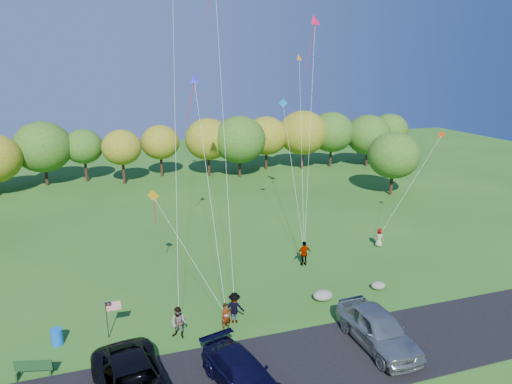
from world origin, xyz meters
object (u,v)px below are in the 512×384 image
Objects in this scene: flyer_d at (304,253)px; trash_barrel at (57,337)px; flyer_b at (179,323)px; flyer_e at (379,238)px; flyer_a at (226,317)px; park_bench at (34,368)px; flyer_c at (235,308)px; minivan_navy at (242,373)px; minivan_silver at (378,328)px.

trash_barrel is (-17.13, -5.24, -0.51)m from flyer_d.
flyer_e is (18.18, 8.12, -0.14)m from flyer_b.
flyer_a is at bearing 70.61° from flyer_e.
flyer_e is at bearing 34.31° from park_bench.
flyer_b is 7.43m from park_bench.
trash_barrel is at bearing -158.12° from flyer_b.
flyer_b is 0.99× the size of flyer_c.
flyer_a reaches higher than trash_barrel.
park_bench is at bearing 31.16° from flyer_c.
flyer_b is at bearing 159.76° from flyer_a.
trash_barrel is at bearing 86.95° from park_bench.
flyer_a is at bearing 69.06° from minivan_navy.
flyer_e is (16.00, 13.28, -0.04)m from minivan_navy.
flyer_a is at bearing -9.58° from trash_barrel.
minivan_navy is 3.38× the size of flyer_e.
minivan_silver reaches higher than flyer_b.
minivan_silver reaches higher than flyer_d.
flyer_b is (-2.72, 0.13, 0.08)m from flyer_a.
flyer_d is (0.44, 10.82, -0.09)m from minivan_silver.
flyer_e is 1.71× the size of trash_barrel.
flyer_b is 19.91m from flyer_e.
flyer_b is at bearing -12.39° from trash_barrel.
flyer_e is at bearing -169.39° from flyer_d.
trash_barrel is at bearing 128.02° from minivan_navy.
minivan_navy is 8.08m from minivan_silver.
flyer_b reaches higher than flyer_a.
flyer_a is 0.96× the size of park_bench.
minivan_silver is 8.49m from flyer_a.
park_bench is (-10.04, -1.09, -0.32)m from flyer_a.
flyer_c reaches higher than trash_barrel.
flyer_b is 6.67m from trash_barrel.
trash_barrel is at bearing 159.99° from minivan_silver.
trash_barrel is at bearing 16.74° from flyer_c.
park_bench is (-25.49, -9.34, -0.26)m from flyer_e.
flyer_c reaches higher than flyer_b.
park_bench is at bearing 23.40° from flyer_d.
minivan_navy is 5.06m from flyer_a.
flyer_d is at bearing 37.90° from park_bench.
flyer_d reaches higher than park_bench.
flyer_b is at bearing 31.26° from flyer_c.
flyer_d reaches higher than trash_barrel.
minivan_silver is 3.04× the size of flyer_d.
flyer_e is at bearing 55.45° from minivan_silver.
flyer_d is 7.69m from flyer_e.
minivan_silver reaches higher than flyer_a.
flyer_b is 2.01× the size of trash_barrel.
minivan_silver is 14.65m from flyer_e.
flyer_c is 16.58m from flyer_e.
flyer_a is 0.91× the size of flyer_b.
park_bench is at bearing 168.97° from minivan_silver.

